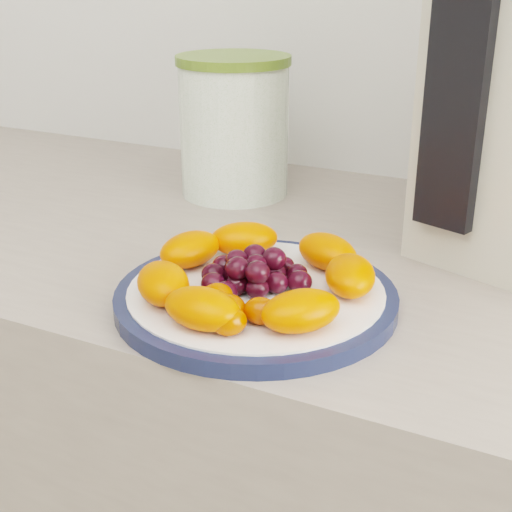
% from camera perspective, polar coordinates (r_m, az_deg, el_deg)
% --- Properties ---
extents(plate_rim, '(0.26, 0.26, 0.01)m').
position_cam_1_polar(plate_rim, '(0.67, 0.00, -3.36)').
color(plate_rim, '#161E3E').
rests_on(plate_rim, counter).
extents(plate_face, '(0.24, 0.24, 0.02)m').
position_cam_1_polar(plate_face, '(0.67, 0.00, -3.28)').
color(plate_face, white).
rests_on(plate_face, counter).
extents(canister, '(0.18, 0.18, 0.17)m').
position_cam_1_polar(canister, '(0.97, -1.76, 9.96)').
color(canister, '#396E1C').
rests_on(canister, counter).
extents(canister_lid, '(0.18, 0.18, 0.01)m').
position_cam_1_polar(canister_lid, '(0.96, -1.82, 15.41)').
color(canister_lid, '#5C7727').
rests_on(canister_lid, canister).
extents(appliance_panel, '(0.06, 0.04, 0.26)m').
position_cam_1_polar(appliance_panel, '(0.72, 15.77, 12.24)').
color(appliance_panel, black).
rests_on(appliance_panel, appliance_body).
extents(fruit_plate, '(0.23, 0.22, 0.04)m').
position_cam_1_polar(fruit_plate, '(0.66, -0.28, -1.45)').
color(fruit_plate, '#FF4700').
rests_on(fruit_plate, plate_face).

